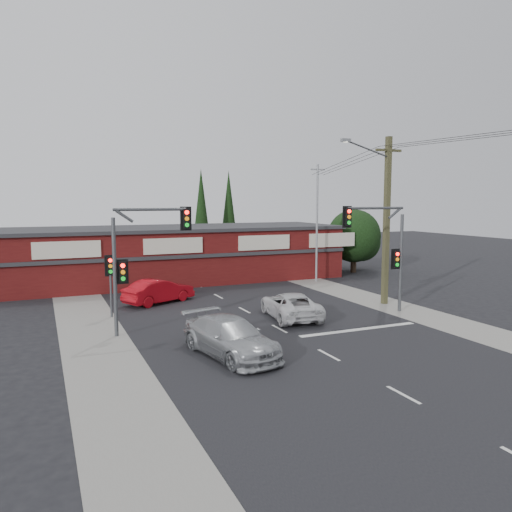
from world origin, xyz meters
name	(u,v)px	position (x,y,z in m)	size (l,w,h in m)	color
ground	(281,330)	(0.00, 0.00, 0.00)	(120.00, 120.00, 0.00)	black
road_strip	(243,309)	(0.00, 5.00, 0.01)	(14.00, 70.00, 0.01)	black
verge_left	(88,324)	(-8.50, 5.00, 0.01)	(3.00, 70.00, 0.02)	gray
verge_right	(365,298)	(8.50, 5.00, 0.01)	(3.00, 70.00, 0.02)	gray
stop_line	(359,329)	(3.50, -1.50, 0.01)	(6.50, 0.35, 0.01)	silver
white_suv	(290,305)	(1.57, 2.02, 0.69)	(2.29, 4.96, 1.38)	silver
silver_suv	(230,337)	(-3.68, -2.83, 0.77)	(2.16, 5.30, 1.54)	#ABAEB0
red_sedan	(159,291)	(-4.02, 8.75, 0.74)	(1.57, 4.51, 1.49)	#B00A14
lane_dashes	(231,303)	(0.00, 6.96, 0.01)	(0.12, 51.53, 0.01)	silver
shop_building	(174,253)	(-0.99, 16.99, 2.13)	(27.30, 8.40, 4.22)	#490E0E
tree_cluster	(353,239)	(14.69, 15.44, 2.90)	(5.90, 5.10, 5.50)	#2D2116
conifer_near	(201,209)	(3.50, 24.00, 5.48)	(1.80, 1.80, 9.25)	#2D2116
conifer_far	(229,208)	(7.00, 26.00, 5.48)	(1.80, 1.80, 9.25)	#2D2116
traffic_mast_left	(138,251)	(-6.43, 2.00, 3.93)	(3.77, 0.27, 5.97)	#47494C
traffic_mast_right	(385,243)	(6.86, 1.00, 3.95)	(3.96, 0.27, 5.97)	#47494C
pedestal_signal	(110,273)	(-7.20, 6.01, 2.41)	(0.55, 0.27, 3.38)	#47494C
utility_pole	(385,215)	(8.36, 2.99, 5.40)	(4.38, 0.59, 10.00)	#4B482A
steel_pole	(317,221)	(9.00, 12.00, 4.70)	(1.20, 0.16, 9.00)	gray
power_lines	(460,143)	(8.47, -2.47, 9.04)	(2.01, 29.00, 1.22)	black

